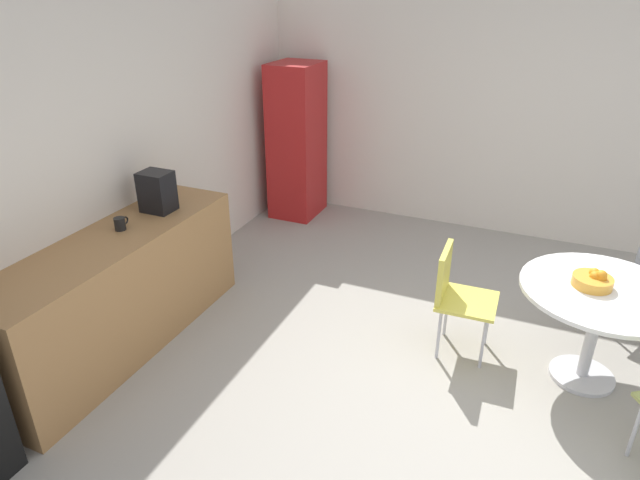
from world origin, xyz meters
name	(u,v)px	position (x,y,z in m)	size (l,w,h in m)	color
ground_plane	(480,410)	(0.00, 0.00, 0.00)	(6.00, 6.00, 0.00)	#9E998E
wall_back	(96,165)	(0.00, 3.00, 1.30)	(6.00, 0.10, 2.60)	silver
wall_side_right	(543,116)	(3.00, 0.00, 1.30)	(0.10, 6.00, 2.60)	silver
counter_block	(120,292)	(-0.33, 2.65, 0.45)	(2.19, 0.60, 0.90)	#9E7042
locker_cabinet	(297,142)	(2.55, 2.55, 0.87)	(0.60, 0.50, 1.74)	#B21E1E
round_table	(599,307)	(0.62, -0.61, 0.59)	(1.06, 1.06, 0.73)	silver
chair_yellow	(455,289)	(0.59, 0.34, 0.52)	(0.43, 0.43, 0.83)	silver
fruit_bowl	(594,280)	(0.63, -0.54, 0.78)	(0.26, 0.26, 0.13)	gold
mug_white	(120,224)	(-0.18, 2.68, 0.95)	(0.13, 0.08, 0.09)	black
coffee_maker	(157,192)	(0.23, 2.65, 1.06)	(0.20, 0.24, 0.32)	black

